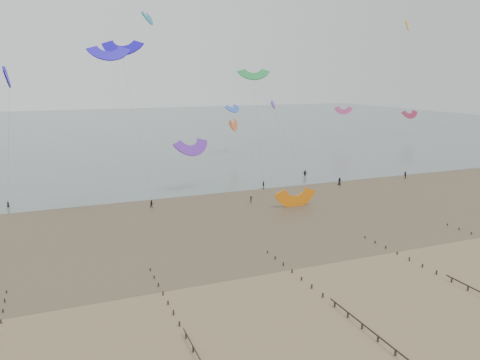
{
  "coord_description": "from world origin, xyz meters",
  "views": [
    {
      "loc": [
        -25.12,
        -48.85,
        26.49
      ],
      "look_at": [
        5.91,
        28.0,
        8.0
      ],
      "focal_mm": 35.0,
      "sensor_mm": 36.0,
      "label": 1
    }
  ],
  "objects": [
    {
      "name": "grounded_kite",
      "position": [
        20.57,
        33.57,
        0.0
      ],
      "size": [
        7.84,
        6.18,
        4.24
      ],
      "primitive_type": null,
      "rotation": [
        1.54,
        0.0,
        -0.02
      ],
      "color": "orange",
      "rests_on": "ground"
    },
    {
      "name": "kites_airborne",
      "position": [
        -13.88,
        89.83,
        20.83
      ],
      "size": [
        244.65,
        121.93,
        37.9
      ],
      "color": "maroon",
      "rests_on": "ground"
    },
    {
      "name": "kitesurfers",
      "position": [
        27.72,
        49.26,
        0.9
      ],
      "size": [
        95.87,
        19.97,
        1.89
      ],
      "color": "black",
      "rests_on": "ground"
    },
    {
      "name": "ground",
      "position": [
        0.0,
        0.0,
        0.0
      ],
      "size": [
        500.0,
        500.0,
        0.0
      ],
      "primitive_type": "plane",
      "color": "brown",
      "rests_on": "ground"
    },
    {
      "name": "sea_and_shore",
      "position": [
        -4.08,
        34.4,
        0.01
      ],
      "size": [
        500.0,
        665.0,
        0.03
      ],
      "color": "#475654",
      "rests_on": "ground"
    }
  ]
}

